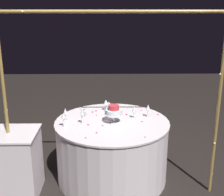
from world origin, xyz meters
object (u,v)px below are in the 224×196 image
(wine_glass_4, at_px, (109,105))
(main_table, at_px, (112,150))
(tiered_cake, at_px, (114,111))
(wine_glass_1, at_px, (65,112))
(cake_knife, at_px, (83,111))
(wine_glass_2, at_px, (106,103))
(wine_glass_6, at_px, (134,110))
(side_table, at_px, (15,163))
(wine_glass_5, at_px, (63,117))
(decorative_arch, at_px, (112,77))
(wine_glass_3, at_px, (148,108))
(wine_glass_0, at_px, (82,113))

(wine_glass_4, bearing_deg, main_table, 97.87)
(tiered_cake, height_order, wine_glass_1, tiered_cake)
(wine_glass_1, relative_size, cake_knife, 0.54)
(wine_glass_2, bearing_deg, wine_glass_6, 140.18)
(side_table, height_order, wine_glass_4, wine_glass_4)
(wine_glass_1, height_order, wine_glass_4, wine_glass_4)
(side_table, xyz_separation_m, cake_knife, (-0.72, -0.71, 0.38))
(main_table, height_order, tiered_cake, tiered_cake)
(wine_glass_1, relative_size, wine_glass_5, 0.92)
(wine_glass_4, distance_m, cake_knife, 0.38)
(wine_glass_4, bearing_deg, wine_glass_5, 39.24)
(decorative_arch, relative_size, wine_glass_2, 15.76)
(tiered_cake, distance_m, wine_glass_5, 0.59)
(wine_glass_3, xyz_separation_m, wine_glass_5, (1.01, 0.30, 0.00))
(main_table, xyz_separation_m, wine_glass_0, (0.35, 0.06, 0.51))
(wine_glass_4, xyz_separation_m, wine_glass_5, (0.52, 0.43, -0.00))
(tiered_cake, height_order, wine_glass_4, tiered_cake)
(wine_glass_1, bearing_deg, wine_glass_5, 91.78)
(side_table, height_order, wine_glass_1, wine_glass_1)
(wine_glass_3, xyz_separation_m, wine_glass_4, (0.49, -0.12, 0.00))
(wine_glass_5, distance_m, cake_knife, 0.58)
(tiered_cake, relative_size, wine_glass_0, 1.21)
(tiered_cake, relative_size, wine_glass_4, 1.29)
(main_table, distance_m, wine_glass_0, 0.62)
(side_table, distance_m, wine_glass_0, 0.94)
(main_table, height_order, wine_glass_0, wine_glass_0)
(wine_glass_5, height_order, wine_glass_6, wine_glass_5)
(wine_glass_1, bearing_deg, main_table, 174.01)
(main_table, xyz_separation_m, wine_glass_5, (0.56, 0.16, 0.50))
(cake_knife, bearing_deg, wine_glass_1, 60.27)
(tiered_cake, xyz_separation_m, wine_glass_6, (-0.25, -0.14, -0.03))
(decorative_arch, relative_size, wine_glass_0, 12.98)
(wine_glass_4, distance_m, wine_glass_6, 0.35)
(decorative_arch, distance_m, main_table, 1.06)
(wine_glass_0, bearing_deg, wine_glass_4, -133.75)
(decorative_arch, height_order, wine_glass_1, decorative_arch)
(tiered_cake, relative_size, wine_glass_6, 1.42)
(side_table, bearing_deg, decorative_arch, -179.63)
(wine_glass_0, bearing_deg, main_table, -169.96)
(wine_glass_2, bearing_deg, tiered_cake, 102.30)
(wine_glass_4, bearing_deg, wine_glass_3, 165.84)
(tiered_cake, xyz_separation_m, wine_glass_5, (0.58, 0.13, -0.02))
(side_table, bearing_deg, wine_glass_6, -162.37)
(wine_glass_3, relative_size, wine_glass_6, 1.06)
(decorative_arch, height_order, wine_glass_0, decorative_arch)
(side_table, relative_size, wine_glass_6, 4.89)
(wine_glass_1, height_order, cake_knife, wine_glass_1)
(wine_glass_2, height_order, wine_glass_5, wine_glass_5)
(wine_glass_2, relative_size, wine_glass_4, 0.88)
(side_table, distance_m, tiered_cake, 1.27)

